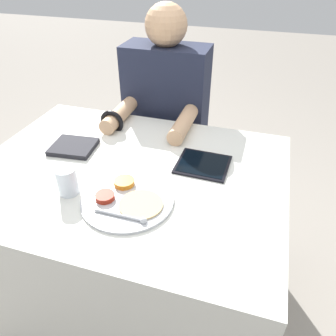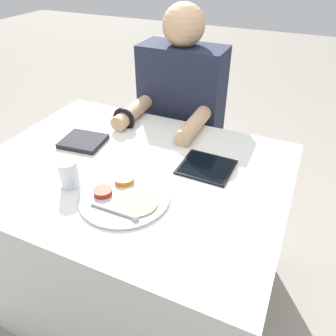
# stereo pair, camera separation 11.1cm
# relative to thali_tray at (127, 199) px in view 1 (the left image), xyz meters

# --- Properties ---
(ground_plane) EXTENTS (12.00, 12.00, 0.00)m
(ground_plane) POSITION_rel_thali_tray_xyz_m (-0.07, 0.16, -0.75)
(ground_plane) COLOR gray
(dining_table) EXTENTS (1.14, 0.88, 0.74)m
(dining_table) POSITION_rel_thali_tray_xyz_m (-0.07, 0.16, -0.38)
(dining_table) COLOR silver
(dining_table) RESTS_ON ground_plane
(thali_tray) EXTENTS (0.30, 0.30, 0.03)m
(thali_tray) POSITION_rel_thali_tray_xyz_m (0.00, 0.00, 0.00)
(thali_tray) COLOR #B7BABF
(thali_tray) RESTS_ON dining_table
(red_notebook) EXTENTS (0.18, 0.16, 0.02)m
(red_notebook) POSITION_rel_thali_tray_xyz_m (-0.34, 0.23, 0.00)
(red_notebook) COLOR silver
(red_notebook) RESTS_ON dining_table
(tablet_device) EXTENTS (0.20, 0.18, 0.01)m
(tablet_device) POSITION_rel_thali_tray_xyz_m (0.19, 0.28, -0.00)
(tablet_device) COLOR black
(tablet_device) RESTS_ON dining_table
(person_diner) EXTENTS (0.41, 0.48, 1.22)m
(person_diner) POSITION_rel_thali_tray_xyz_m (-0.11, 0.74, -0.17)
(person_diner) COLOR black
(person_diner) RESTS_ON ground_plane
(drinking_glass) EXTENTS (0.07, 0.07, 0.10)m
(drinking_glass) POSITION_rel_thali_tray_xyz_m (-0.20, -0.02, 0.04)
(drinking_glass) COLOR silver
(drinking_glass) RESTS_ON dining_table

